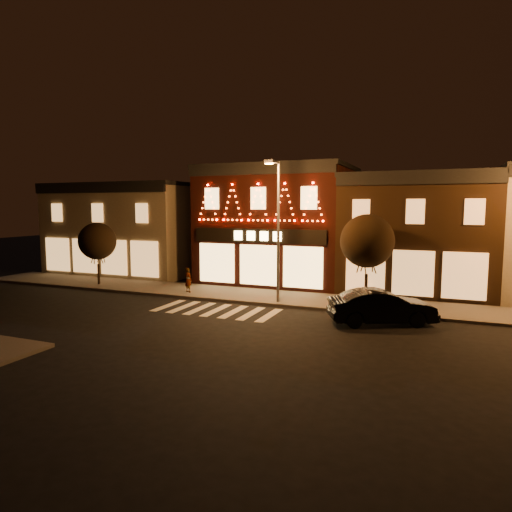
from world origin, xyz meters
The scene contains 10 objects.
ground centered at (0.00, 0.00, 0.00)m, with size 120.00×120.00×0.00m, color black.
sidewalk_far centered at (2.00, 8.00, 0.07)m, with size 44.00×4.00×0.15m, color #47423D.
building_left centered at (-13.00, 13.99, 3.66)m, with size 12.20×8.28×7.30m.
building_pulp centered at (0.00, 13.98, 4.16)m, with size 10.20×8.34×8.30m.
building_right_a centered at (9.50, 13.99, 3.76)m, with size 9.20×8.28×7.50m.
streetlamp_mid centered at (2.54, 6.37, 4.71)m, with size 0.49×1.77×7.77m.
tree_left centered at (-10.82, 7.38, 3.12)m, with size 2.53×2.53×4.24m.
tree_right centered at (7.15, 8.18, 3.59)m, with size 2.94×2.94×4.92m.
dark_sedan centered at (8.44, 4.45, 0.81)m, with size 1.71×4.89×1.61m, color black.
pedestrian centered at (-3.61, 7.19, 0.91)m, with size 0.56×0.37×1.53m, color gray.
Camera 1 is at (10.77, -16.86, 5.49)m, focal length 31.54 mm.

